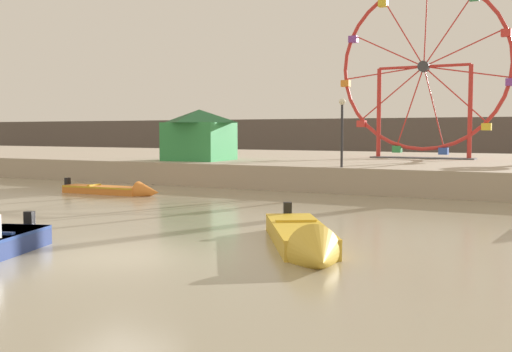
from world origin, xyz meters
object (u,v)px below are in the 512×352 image
Objects in this scene: motorboat_mustard_yellow at (305,241)px; promenade_lamp_near at (342,121)px; motorboat_orange_hull at (118,190)px; carnival_booth_green_kiosk at (199,134)px; ferris_wheel_red_frame at (424,70)px.

promenade_lamp_near is at bearing 164.52° from motorboat_mustard_yellow.
motorboat_orange_hull is 1.33× the size of carnival_booth_green_kiosk.
motorboat_orange_hull is 21.15m from ferris_wheel_red_frame.
promenade_lamp_near is at bearing 28.92° from motorboat_orange_hull.
promenade_lamp_near reaches higher than motorboat_mustard_yellow.
carnival_booth_green_kiosk reaches higher than motorboat_orange_hull.
ferris_wheel_red_frame is 2.71× the size of carnival_booth_green_kiosk.
carnival_booth_green_kiosk is 10.49m from promenade_lamp_near.
motorboat_orange_hull is at bearing -87.57° from carnival_booth_green_kiosk.
carnival_booth_green_kiosk is (-14.34, 17.15, 2.55)m from motorboat_mustard_yellow.
motorboat_orange_hull is at bearing -148.14° from promenade_lamp_near.
carnival_booth_green_kiosk is at bearing 93.76° from motorboat_orange_hull.
promenade_lamp_near is (9.06, 5.63, 3.25)m from motorboat_orange_hull.
promenade_lamp_near is at bearing -95.76° from ferris_wheel_red_frame.
motorboat_orange_hull is (-13.33, 8.63, -0.07)m from motorboat_mustard_yellow.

